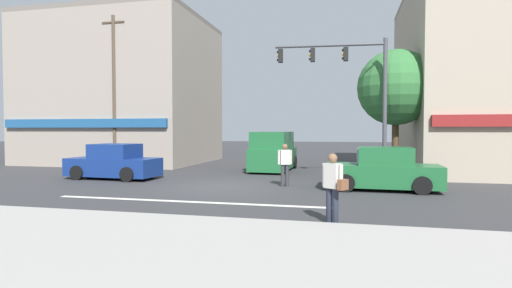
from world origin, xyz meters
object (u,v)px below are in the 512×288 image
utility_pole_near_left (114,90)px  sedan_crossing_leftbound (114,163)px  van_parked_curbside (273,152)px  traffic_light_mast (354,82)px  sedan_crossing_rightbound (383,171)px  street_tree (396,88)px  pedestrian_foreground_with_bag (333,184)px  pedestrian_mid_crossing (285,162)px

utility_pole_near_left → sedan_crossing_leftbound: size_ratio=2.08×
van_parked_curbside → utility_pole_near_left: bearing=-174.7°
traffic_light_mast → sedan_crossing_rightbound: traffic_light_mast is taller
street_tree → pedestrian_foreground_with_bag: bearing=-103.3°
van_parked_curbside → traffic_light_mast: bearing=-36.9°
street_tree → van_parked_curbside: (-6.14, 1.25, -3.21)m
street_tree → sedan_crossing_leftbound: (-12.55, -3.90, -3.50)m
street_tree → sedan_crossing_rightbound: (-0.94, -4.69, -3.50)m
pedestrian_mid_crossing → pedestrian_foreground_with_bag: bearing=-71.0°
street_tree → sedan_crossing_rightbound: street_tree is taller
street_tree → van_parked_curbside: bearing=168.5°
pedestrian_mid_crossing → traffic_light_mast: bearing=45.8°
street_tree → pedestrian_foreground_with_bag: 11.40m
utility_pole_near_left → pedestrian_foreground_with_bag: bearing=-41.0°
van_parked_curbside → sedan_crossing_leftbound: (-6.41, -5.15, -0.29)m
sedan_crossing_leftbound → van_parked_curbside: bearing=38.8°
traffic_light_mast → pedestrian_mid_crossing: 5.07m
street_tree → utility_pole_near_left: (-15.23, 0.41, 0.30)m
van_parked_curbside → sedan_crossing_rightbound: van_parked_curbside is taller
street_tree → pedestrian_foreground_with_bag: size_ratio=3.61×
traffic_light_mast → sedan_crossing_leftbound: traffic_light_mast is taller
traffic_light_mast → pedestrian_mid_crossing: traffic_light_mast is taller
sedan_crossing_leftbound → pedestrian_foreground_with_bag: 12.07m
sedan_crossing_leftbound → sedan_crossing_rightbound: size_ratio=1.01×
utility_pole_near_left → sedan_crossing_rightbound: 15.64m
sedan_crossing_rightbound → traffic_light_mast: bearing=109.7°
van_parked_curbside → pedestrian_mid_crossing: size_ratio=2.77×
van_parked_curbside → pedestrian_foreground_with_bag: van_parked_curbside is taller
traffic_light_mast → van_parked_curbside: bearing=143.1°
traffic_light_mast → sedan_crossing_leftbound: size_ratio=1.48×
traffic_light_mast → van_parked_curbside: (-4.19, 3.14, -3.30)m
traffic_light_mast → utility_pole_near_left: bearing=170.1°
van_parked_curbside → pedestrian_mid_crossing: 6.07m
pedestrian_mid_crossing → utility_pole_near_left: bearing=154.7°
street_tree → pedestrian_mid_crossing: size_ratio=3.61×
van_parked_curbside → pedestrian_foreground_with_bag: size_ratio=2.77×
pedestrian_foreground_with_bag → pedestrian_mid_crossing: size_ratio=1.00×
traffic_light_mast → sedan_crossing_rightbound: 4.66m
pedestrian_foreground_with_bag → traffic_light_mast: bearing=86.2°
street_tree → pedestrian_mid_crossing: bearing=-134.8°
utility_pole_near_left → van_parked_curbside: 9.78m
pedestrian_foreground_with_bag → pedestrian_mid_crossing: bearing=109.0°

